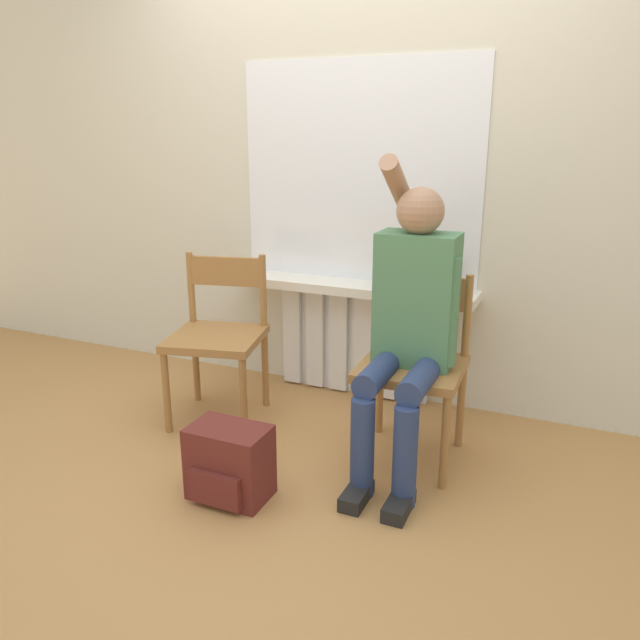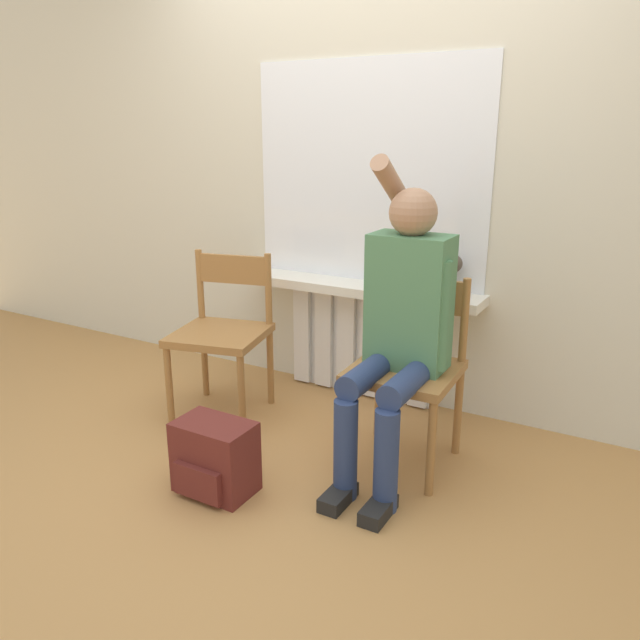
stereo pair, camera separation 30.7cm
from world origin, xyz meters
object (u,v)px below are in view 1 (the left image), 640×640
(chair_right, at_px, (414,363))
(cat, at_px, (423,263))
(chair_left, at_px, (218,334))
(backpack, at_px, (229,463))
(person, at_px, (411,317))

(chair_right, xyz_separation_m, cat, (-0.12, 0.54, 0.35))
(chair_left, height_order, chair_right, same)
(cat, distance_m, backpack, 1.43)
(chair_right, xyz_separation_m, backpack, (-0.59, -0.65, -0.30))
(chair_left, distance_m, backpack, 0.85)
(chair_left, xyz_separation_m, backpack, (0.45, -0.65, -0.30))
(person, xyz_separation_m, backpack, (-0.59, -0.55, -0.55))
(chair_left, relative_size, backpack, 2.60)
(person, height_order, backpack, person)
(chair_left, bearing_deg, cat, 17.01)
(chair_left, relative_size, chair_right, 1.00)
(chair_right, xyz_separation_m, person, (0.00, -0.10, 0.24))
(chair_right, bearing_deg, person, -91.01)
(chair_left, distance_m, cat, 1.12)
(chair_right, bearing_deg, cat, 100.08)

